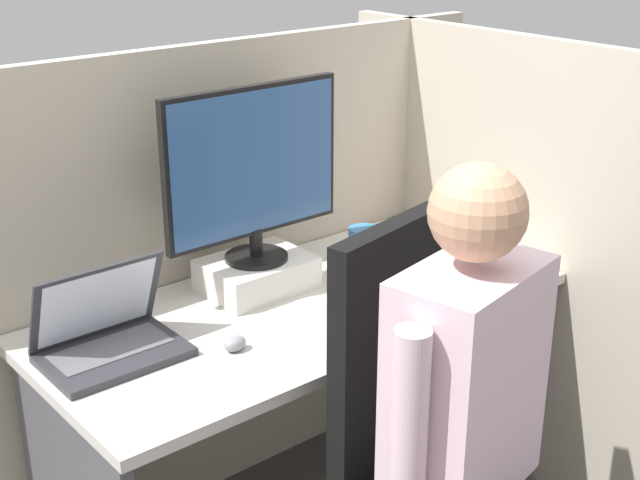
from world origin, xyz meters
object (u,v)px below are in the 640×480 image
laptop (109,338)px  person (482,433)px  paper_box (257,274)px  stapler (445,231)px  coffee_mug (364,244)px  office_chair (428,469)px  monitor (253,168)px  carrot_toy (398,293)px

laptop → person: (0.41, -0.80, -0.03)m
paper_box → stapler: size_ratio=2.21×
laptop → coffee_mug: bearing=3.5°
stapler → office_chair: size_ratio=0.12×
monitor → laptop: 0.58m
person → coffee_mug: bearing=62.0°
monitor → carrot_toy: (0.25, -0.30, -0.33)m
paper_box → person: 0.89m
person → coffee_mug: (0.45, 0.85, 0.03)m
carrot_toy → laptop: bearing=163.9°
monitor → laptop: bearing=-169.8°
coffee_mug → office_chair: bearing=-121.6°
monitor → stapler: monitor is taller
paper_box → office_chair: (-0.05, -0.71, -0.22)m
carrot_toy → coffee_mug: bearing=66.2°
office_chair → person: size_ratio=0.85×
office_chair → person: 0.26m
stapler → carrot_toy: 0.49m
laptop → office_chair: office_chair is taller
monitor → coffee_mug: bearing=-5.6°
paper_box → office_chair: bearing=-94.1°
paper_box → stapler: 0.69m
office_chair → coffee_mug: bearing=58.4°
office_chair → coffee_mug: 0.83m
person → coffee_mug: size_ratio=12.85×
laptop → office_chair: (0.44, -0.63, -0.22)m
paper_box → monitor: size_ratio=0.53×
monitor → person: 0.95m
stapler → person: bearing=-133.4°
office_chair → paper_box: bearing=85.9°
monitor → person: size_ratio=0.42×
carrot_toy → coffee_mug: (0.12, 0.27, 0.03)m
paper_box → laptop: (-0.49, -0.09, 0.00)m
office_chair → coffee_mug: office_chair is taller
person → laptop: bearing=117.1°
monitor → laptop: size_ratio=1.67×
monitor → laptop: (-0.49, -0.09, -0.30)m
carrot_toy → paper_box: bearing=129.8°
person → stapler: bearing=46.6°
paper_box → carrot_toy: bearing=-50.2°
stapler → coffee_mug: bearing=174.0°
person → coffee_mug: person is taller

